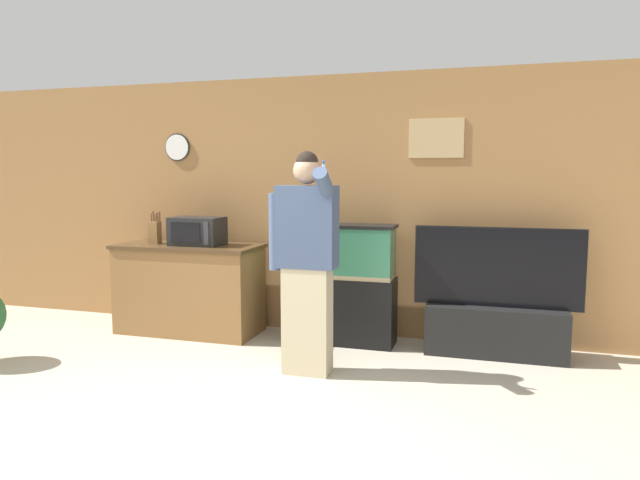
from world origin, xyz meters
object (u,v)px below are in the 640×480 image
at_px(knife_block, 155,232).
at_px(tv_on_stand, 496,318).
at_px(counter_island, 190,288).
at_px(aquarium_on_stand, 341,284).
at_px(microwave, 197,231).
at_px(person_standing, 306,260).

distance_m(knife_block, tv_on_stand, 3.45).
bearing_deg(counter_island, aquarium_on_stand, 3.02).
height_order(microwave, person_standing, person_standing).
xyz_separation_m(knife_block, person_standing, (1.90, -0.81, -0.09)).
relative_size(aquarium_on_stand, tv_on_stand, 0.79).
bearing_deg(aquarium_on_stand, person_standing, -93.40).
bearing_deg(counter_island, microwave, -10.14).
xyz_separation_m(microwave, person_standing, (1.41, -0.82, -0.11)).
distance_m(microwave, tv_on_stand, 2.98).
relative_size(microwave, tv_on_stand, 0.35).
relative_size(microwave, person_standing, 0.28).
height_order(microwave, tv_on_stand, microwave).
bearing_deg(person_standing, tv_on_stand, 32.17).
relative_size(knife_block, tv_on_stand, 0.23).
bearing_deg(counter_island, knife_block, -175.07).
bearing_deg(tv_on_stand, knife_block, -177.84).
height_order(counter_island, tv_on_stand, tv_on_stand).
relative_size(tv_on_stand, person_standing, 0.81).
distance_m(counter_island, knife_block, 0.68).
bearing_deg(person_standing, microwave, 149.99).
height_order(aquarium_on_stand, tv_on_stand, tv_on_stand).
bearing_deg(microwave, aquarium_on_stand, 4.06).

